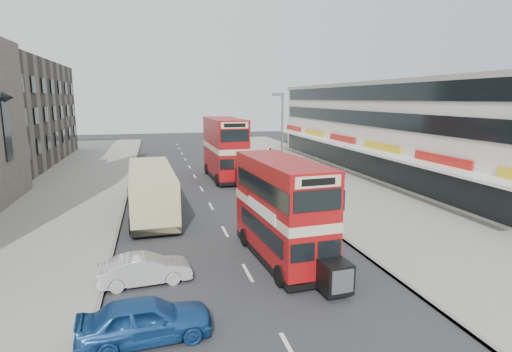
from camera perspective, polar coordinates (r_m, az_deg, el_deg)
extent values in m
plane|color=#28282B|center=(17.30, 0.35, -15.77)|extent=(160.00, 160.00, 0.00)
cube|color=#28282B|center=(36.05, -7.50, -1.76)|extent=(12.00, 90.00, 0.01)
cube|color=gray|center=(39.17, 10.21, -0.74)|extent=(12.00, 90.00, 0.15)
cube|color=gray|center=(36.75, -26.45, -2.45)|extent=(12.00, 90.00, 0.15)
cube|color=gray|center=(35.90, -17.23, -2.09)|extent=(0.20, 90.00, 0.16)
cube|color=gray|center=(37.18, 1.87, -1.18)|extent=(0.20, 90.00, 0.16)
cube|color=beige|center=(44.13, 18.91, 5.93)|extent=(8.00, 46.00, 9.00)
cube|color=black|center=(42.40, 14.06, 2.06)|extent=(0.10, 44.00, 2.40)
cube|color=gray|center=(44.04, 19.28, 11.89)|extent=(8.20, 46.20, 0.40)
cube|color=white|center=(41.83, 13.12, 3.93)|extent=(1.80, 44.00, 0.20)
cylinder|color=slate|center=(34.81, 3.60, 4.53)|extent=(0.16, 0.16, 8.00)
cube|color=slate|center=(34.50, 3.04, 11.14)|extent=(1.00, 0.20, 0.25)
cube|color=black|center=(20.46, 3.43, -10.48)|extent=(2.90, 7.60, 0.33)
cube|color=maroon|center=(20.08, 3.47, -7.51)|extent=(2.88, 7.59, 2.05)
cube|color=beige|center=(19.75, 3.50, -4.31)|extent=(2.92, 7.64, 0.42)
cube|color=maroon|center=(19.49, 3.54, -1.14)|extent=(2.88, 7.59, 1.95)
cube|color=maroon|center=(19.31, 3.58, 1.92)|extent=(2.90, 7.62, 0.23)
cube|color=black|center=(16.93, 10.84, -13.45)|extent=(1.19, 1.20, 1.21)
cube|color=black|center=(40.40, -4.27, 0.20)|extent=(3.04, 8.94, 0.39)
cube|color=maroon|center=(40.18, -4.29, 2.06)|extent=(3.02, 8.94, 2.44)
cube|color=beige|center=(40.00, -4.32, 4.03)|extent=(3.06, 8.99, 0.50)
cube|color=maroon|center=(39.87, -4.35, 5.93)|extent=(3.02, 8.94, 2.33)
cube|color=maroon|center=(39.79, -4.37, 7.72)|extent=(3.04, 8.96, 0.28)
cube|color=black|center=(35.54, -1.57, -0.22)|extent=(1.37, 1.37, 1.44)
cube|color=black|center=(28.91, -14.08, -4.22)|extent=(3.21, 11.06, 0.44)
cube|color=#C3B97E|center=(28.62, -14.19, -1.78)|extent=(3.19, 11.06, 2.85)
imported|color=navy|center=(14.48, -14.95, -18.52)|extent=(4.37, 2.03, 1.45)
imported|color=silver|center=(18.43, -15.04, -12.28)|extent=(3.92, 1.70, 1.26)
imported|color=#A71024|center=(30.74, 2.73, -2.61)|extent=(4.55, 1.93, 1.31)
imported|color=orange|center=(37.66, -0.22, -0.08)|extent=(4.99, 2.38, 1.38)
imported|color=#60A0C0|center=(47.13, -3.06, 2.01)|extent=(3.71, 1.56, 1.25)
imported|color=gray|center=(33.39, 6.52, -0.87)|extent=(0.81, 0.79, 1.83)
imported|color=gray|center=(47.58, 1.95, 2.69)|extent=(1.18, 0.60, 1.93)
imported|color=gray|center=(35.93, -1.87, -0.90)|extent=(0.86, 1.97, 1.00)
imported|color=#21232A|center=(35.78, -1.87, 0.36)|extent=(0.74, 0.53, 1.91)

